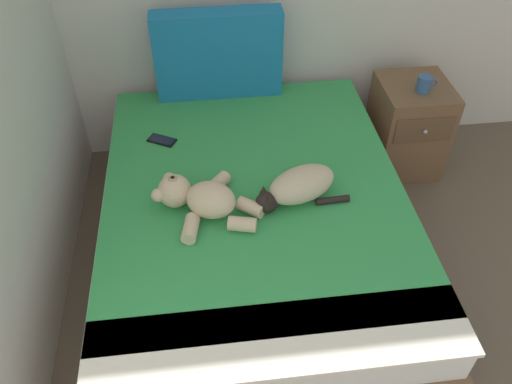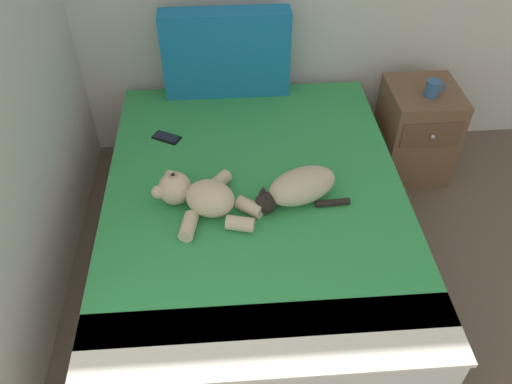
{
  "view_description": "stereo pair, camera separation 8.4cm",
  "coord_description": "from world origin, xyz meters",
  "px_view_note": "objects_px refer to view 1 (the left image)",
  "views": [
    {
      "loc": [
        0.77,
        0.98,
        2.17
      ],
      "look_at": [
        0.98,
        2.71,
        0.54
      ],
      "focal_mm": 36.1,
      "sensor_mm": 36.0,
      "label": 1
    },
    {
      "loc": [
        0.86,
        0.97,
        2.17
      ],
      "look_at": [
        0.98,
        2.71,
        0.54
      ],
      "focal_mm": 36.1,
      "sensor_mm": 36.0,
      "label": 2
    }
  ],
  "objects_px": {
    "patterned_cushion": "(218,54)",
    "mug": "(424,84)",
    "bed": "(255,225)",
    "teddy_bear": "(201,198)",
    "cat": "(298,186)",
    "cell_phone": "(162,140)",
    "nightstand": "(407,126)"
  },
  "relations": [
    {
      "from": "cell_phone",
      "to": "nightstand",
      "type": "height_order",
      "value": "nightstand"
    },
    {
      "from": "cat",
      "to": "mug",
      "type": "height_order",
      "value": "mug"
    },
    {
      "from": "nightstand",
      "to": "teddy_bear",
      "type": "bearing_deg",
      "value": -148.75
    },
    {
      "from": "patterned_cushion",
      "to": "mug",
      "type": "distance_m",
      "value": 1.18
    },
    {
      "from": "teddy_bear",
      "to": "cell_phone",
      "type": "distance_m",
      "value": 0.58
    },
    {
      "from": "cat",
      "to": "nightstand",
      "type": "distance_m",
      "value": 1.17
    },
    {
      "from": "cat",
      "to": "mug",
      "type": "bearing_deg",
      "value": 39.48
    },
    {
      "from": "bed",
      "to": "teddy_bear",
      "type": "height_order",
      "value": "teddy_bear"
    },
    {
      "from": "patterned_cushion",
      "to": "cat",
      "type": "bearing_deg",
      "value": -72.7
    },
    {
      "from": "patterned_cushion",
      "to": "teddy_bear",
      "type": "bearing_deg",
      "value": -98.95
    },
    {
      "from": "cat",
      "to": "patterned_cushion",
      "type": "bearing_deg",
      "value": 107.3
    },
    {
      "from": "patterned_cushion",
      "to": "mug",
      "type": "bearing_deg",
      "value": -12.47
    },
    {
      "from": "cat",
      "to": "teddy_bear",
      "type": "height_order",
      "value": "teddy_bear"
    },
    {
      "from": "patterned_cushion",
      "to": "cat",
      "type": "height_order",
      "value": "patterned_cushion"
    },
    {
      "from": "patterned_cushion",
      "to": "nightstand",
      "type": "relative_size",
      "value": 1.25
    },
    {
      "from": "patterned_cushion",
      "to": "cell_phone",
      "type": "relative_size",
      "value": 4.4
    },
    {
      "from": "bed",
      "to": "mug",
      "type": "bearing_deg",
      "value": 30.58
    },
    {
      "from": "nightstand",
      "to": "bed",
      "type": "bearing_deg",
      "value": -146.88
    },
    {
      "from": "bed",
      "to": "nightstand",
      "type": "bearing_deg",
      "value": 33.12
    },
    {
      "from": "cell_phone",
      "to": "patterned_cushion",
      "type": "bearing_deg",
      "value": 52.02
    },
    {
      "from": "bed",
      "to": "teddy_bear",
      "type": "xyz_separation_m",
      "value": [
        -0.26,
        -0.11,
        0.32
      ]
    },
    {
      "from": "cat",
      "to": "teddy_bear",
      "type": "distance_m",
      "value": 0.45
    },
    {
      "from": "nightstand",
      "to": "mug",
      "type": "xyz_separation_m",
      "value": [
        0.01,
        -0.06,
        0.34
      ]
    },
    {
      "from": "cat",
      "to": "mug",
      "type": "xyz_separation_m",
      "value": [
        0.85,
        0.7,
        0.06
      ]
    },
    {
      "from": "patterned_cushion",
      "to": "cat",
      "type": "relative_size",
      "value": 1.63
    },
    {
      "from": "bed",
      "to": "patterned_cushion",
      "type": "distance_m",
      "value": 1.01
    },
    {
      "from": "bed",
      "to": "mug",
      "type": "distance_m",
      "value": 1.27
    },
    {
      "from": "bed",
      "to": "nightstand",
      "type": "relative_size",
      "value": 3.34
    },
    {
      "from": "patterned_cushion",
      "to": "mug",
      "type": "height_order",
      "value": "patterned_cushion"
    },
    {
      "from": "bed",
      "to": "cell_phone",
      "type": "distance_m",
      "value": 0.67
    },
    {
      "from": "cell_phone",
      "to": "cat",
      "type": "bearing_deg",
      "value": -38.96
    },
    {
      "from": "patterned_cushion",
      "to": "bed",
      "type": "bearing_deg",
      "value": -83.24
    }
  ]
}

